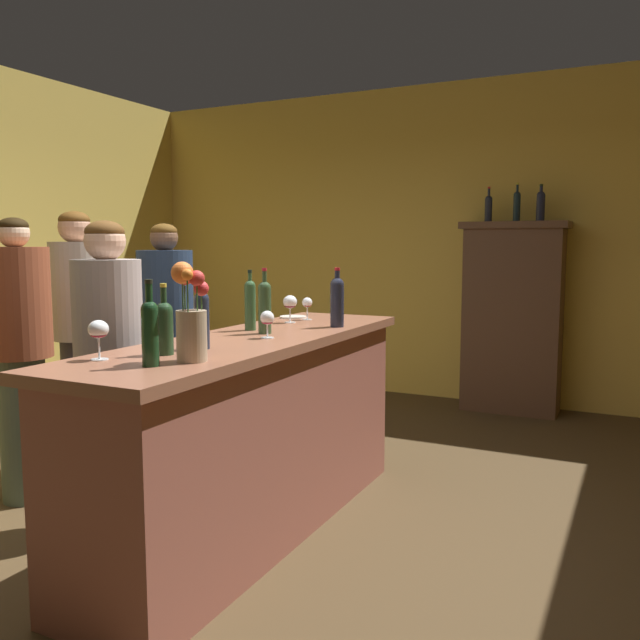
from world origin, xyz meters
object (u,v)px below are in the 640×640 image
at_px(wine_bottle_chardonnay, 164,325).
at_px(cheese_plate, 293,317).
at_px(bar_counter, 252,434).
at_px(wine_glass_spare, 307,304).
at_px(display_cabinet, 512,314).
at_px(wine_bottle_syrah, 150,329).
at_px(wine_glass_mid, 98,331).
at_px(display_bottle_left, 488,207).
at_px(wine_bottle_riesling, 265,305).
at_px(wine_bottle_pinot, 202,317).
at_px(display_bottle_center, 541,205).
at_px(patron_in_navy, 79,327).
at_px(patron_near_entrance, 20,349).
at_px(wine_glass_front, 267,319).
at_px(patron_by_cabinet, 109,361).
at_px(display_bottle_midleft, 517,205).
at_px(wine_glass_rear, 290,303).
at_px(flower_arrangement, 190,315).
at_px(wine_bottle_rose, 337,300).
at_px(patron_redhead, 167,337).
at_px(wine_bottle_merlot, 250,303).

height_order(wine_bottle_chardonnay, cheese_plate, wine_bottle_chardonnay).
distance_m(bar_counter, wine_glass_spare, 1.00).
xyz_separation_m(bar_counter, display_cabinet, (0.73, 3.13, 0.36)).
height_order(wine_bottle_syrah, wine_glass_mid, wine_bottle_syrah).
bearing_deg(display_bottle_left, wine_bottle_chardonnay, -98.11).
distance_m(wine_bottle_riesling, wine_glass_spare, 0.66).
distance_m(bar_counter, display_bottle_left, 3.42).
distance_m(wine_bottle_pinot, wine_bottle_syrah, 0.44).
xyz_separation_m(wine_bottle_chardonnay, display_bottle_center, (0.97, 3.74, 0.67)).
height_order(display_cabinet, wine_glass_spare, display_cabinet).
xyz_separation_m(wine_glass_mid, patron_in_navy, (-1.36, 1.19, -0.19)).
xyz_separation_m(wine_bottle_chardonnay, wine_glass_mid, (-0.15, -0.22, -0.01)).
bearing_deg(wine_bottle_riesling, patron_near_entrance, -165.70).
xyz_separation_m(wine_glass_front, patron_in_navy, (-1.65, 0.36, -0.17)).
relative_size(bar_counter, patron_by_cabinet, 1.49).
bearing_deg(display_bottle_midleft, wine_bottle_riesling, -103.87).
bearing_deg(wine_bottle_chardonnay, wine_glass_front, 77.38).
height_order(wine_bottle_pinot, patron_near_entrance, patron_near_entrance).
xyz_separation_m(wine_glass_spare, display_bottle_midleft, (0.83, 2.34, 0.70)).
bearing_deg(wine_bottle_riesling, wine_glass_rear, 103.23).
bearing_deg(wine_bottle_pinot, flower_arrangement, -61.83).
height_order(wine_bottle_pinot, wine_glass_spare, wine_bottle_pinot).
bearing_deg(wine_glass_rear, wine_bottle_rose, -9.63).
distance_m(bar_counter, display_bottle_midleft, 3.47).
distance_m(cheese_plate, patron_redhead, 0.85).
xyz_separation_m(bar_counter, wine_glass_spare, (-0.09, 0.79, 0.60)).
bearing_deg(wine_bottle_syrah, patron_by_cabinet, 143.11).
xyz_separation_m(bar_counter, wine_bottle_rose, (0.22, 0.56, 0.66)).
bearing_deg(wine_bottle_syrah, display_bottle_midleft, 80.72).
xyz_separation_m(wine_bottle_pinot, display_bottle_center, (0.92, 3.55, 0.65)).
xyz_separation_m(wine_bottle_syrah, patron_in_navy, (-1.63, 1.20, -0.22)).
distance_m(patron_by_cabinet, patron_redhead, 0.91).
bearing_deg(patron_in_navy, wine_bottle_rose, 0.71).
height_order(flower_arrangement, display_bottle_center, display_bottle_center).
height_order(wine_glass_rear, wine_glass_spare, wine_glass_rear).
bearing_deg(wine_bottle_riesling, wine_glass_mid, -101.00).
distance_m(bar_counter, display_bottle_center, 3.52).
height_order(wine_glass_mid, display_bottle_left, display_bottle_left).
bearing_deg(wine_glass_front, patron_redhead, 152.12).
xyz_separation_m(wine_bottle_rose, patron_by_cabinet, (-0.91, -0.82, -0.29)).
relative_size(flower_arrangement, patron_by_cabinet, 0.25).
height_order(wine_bottle_merlot, patron_by_cabinet, patron_by_cabinet).
relative_size(wine_glass_rear, flower_arrangement, 0.41).
distance_m(wine_bottle_syrah, wine_glass_mid, 0.28).
height_order(bar_counter, wine_bottle_chardonnay, wine_bottle_chardonnay).
height_order(wine_glass_front, patron_by_cabinet, patron_by_cabinet).
relative_size(display_bottle_left, display_bottle_midleft, 0.93).
distance_m(wine_glass_front, patron_in_navy, 1.69).
distance_m(wine_glass_spare, patron_in_navy, 1.53).
bearing_deg(flower_arrangement, wine_bottle_riesling, 100.81).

